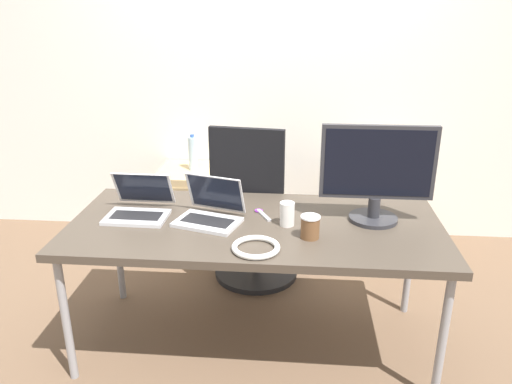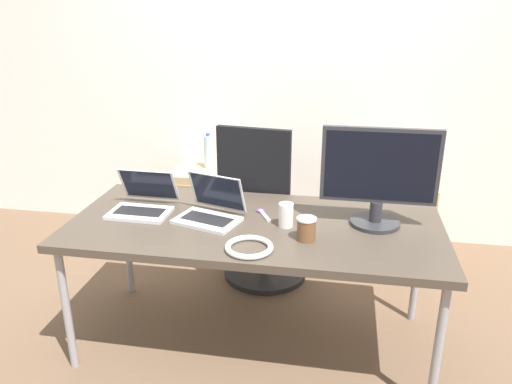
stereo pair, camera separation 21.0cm
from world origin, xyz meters
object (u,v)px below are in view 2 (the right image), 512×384
(laptop_left, at_px, (143,203))
(mouse, at_px, (305,225))
(laptop_right, at_px, (210,210))
(cable_coil, at_px, (249,247))
(office_chair, at_px, (262,224))
(monitor, at_px, (379,177))
(cabinet_left, at_px, (210,204))
(coffee_cup_brown, at_px, (306,229))
(coffee_cup_white, at_px, (286,215))
(water_bottle, at_px, (208,152))
(cabinet_right, at_px, (391,216))

(laptop_left, xyz_separation_m, mouse, (0.86, -0.06, -0.03))
(laptop_left, relative_size, laptop_right, 0.87)
(cable_coil, bearing_deg, office_chair, 95.69)
(mouse, bearing_deg, monitor, 16.34)
(mouse, bearing_deg, laptop_right, 177.05)
(cabinet_left, xyz_separation_m, coffee_cup_brown, (0.84, -1.35, 0.47))
(coffee_cup_white, xyz_separation_m, cable_coil, (-0.13, -0.28, -0.05))
(office_chair, relative_size, water_bottle, 4.05)
(water_bottle, xyz_separation_m, cable_coil, (0.60, -1.50, 0.01))
(laptop_left, height_order, coffee_cup_brown, laptop_left)
(laptop_right, bearing_deg, cabinet_left, 105.79)
(laptop_left, bearing_deg, cable_coil, -28.22)
(laptop_left, distance_m, coffee_cup_white, 0.77)
(cabinet_left, distance_m, monitor, 1.75)
(coffee_cup_white, bearing_deg, cabinet_right, 62.39)
(laptop_left, bearing_deg, coffee_cup_white, -4.59)
(cable_coil, bearing_deg, cabinet_left, 111.68)
(laptop_right, distance_m, monitor, 0.85)
(coffee_cup_white, bearing_deg, laptop_left, 175.41)
(monitor, xyz_separation_m, mouse, (-0.34, -0.10, -0.24))
(office_chair, distance_m, water_bottle, 0.81)
(office_chair, bearing_deg, laptop_left, -131.83)
(office_chair, distance_m, mouse, 0.81)
(mouse, bearing_deg, cabinet_right, 66.05)
(cabinet_left, bearing_deg, water_bottle, 90.00)
(cabinet_right, relative_size, coffee_cup_brown, 5.30)
(water_bottle, relative_size, monitor, 0.48)
(water_bottle, bearing_deg, cabinet_right, -0.09)
(water_bottle, height_order, coffee_cup_brown, water_bottle)
(laptop_left, distance_m, monitor, 1.22)
(monitor, bearing_deg, cabinet_left, 135.97)
(cabinet_left, relative_size, laptop_right, 1.62)
(cabinet_left, height_order, coffee_cup_white, coffee_cup_white)
(water_bottle, xyz_separation_m, laptop_left, (-0.04, -1.16, 0.05))
(laptop_right, height_order, mouse, laptop_right)
(water_bottle, relative_size, cable_coil, 1.23)
(cabinet_left, height_order, laptop_right, laptop_right)
(water_bottle, height_order, laptop_right, laptop_right)
(coffee_cup_white, height_order, cable_coil, coffee_cup_white)
(coffee_cup_brown, bearing_deg, cabinet_left, 121.76)
(laptop_right, distance_m, coffee_cup_white, 0.39)
(laptop_left, bearing_deg, cabinet_right, 39.49)
(laptop_right, relative_size, coffee_cup_brown, 3.27)
(cabinet_right, height_order, coffee_cup_brown, coffee_cup_brown)
(cabinet_left, height_order, mouse, mouse)
(laptop_right, height_order, cable_coil, laptop_right)
(water_bottle, distance_m, mouse, 1.47)
(office_chair, bearing_deg, coffee_cup_brown, -67.24)
(cabinet_left, relative_size, cable_coil, 2.67)
(office_chair, bearing_deg, water_bottle, 132.16)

